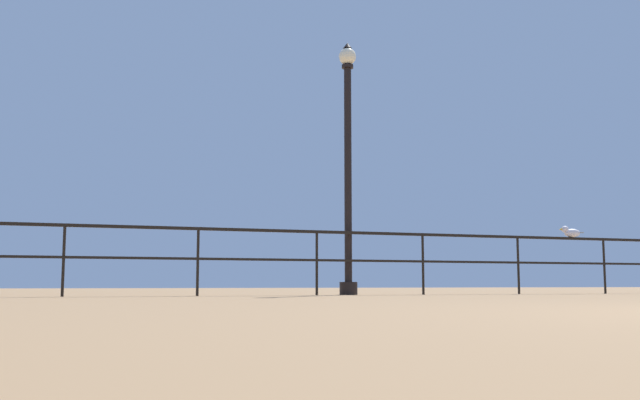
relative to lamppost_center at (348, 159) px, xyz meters
The scene contains 3 objects.
pier_railing 1.62m from the lamppost_center, 28.97° to the right, with size 26.03×0.05×1.08m.
lamppost_center is the anchor object (origin of this frame).
seagull_on_rail 4.74m from the lamppost_center, ahead, with size 0.45×0.28×0.22m.
Camera 1 is at (-5.22, -2.48, 0.19)m, focal length 40.97 mm.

